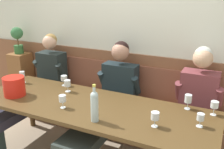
{
  "coord_description": "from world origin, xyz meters",
  "views": [
    {
      "loc": [
        1.26,
        -1.99,
        1.88
      ],
      "look_at": [
        0.08,
        0.44,
        0.97
      ],
      "focal_mm": 40.98,
      "sensor_mm": 36.0,
      "label": 1
    }
  ],
  "objects": [
    {
      "name": "potted_plant",
      "position": [
        -1.73,
        0.86,
        1.17
      ],
      "size": [
        0.18,
        0.18,
        0.4
      ],
      "color": "#2E5F2E",
      "rests_on": "corner_pedestal"
    },
    {
      "name": "wall_bench",
      "position": [
        0.0,
        0.83,
        0.28
      ],
      "size": [
        2.86,
        0.42,
        0.94
      ],
      "color": "brown",
      "rests_on": "ground"
    },
    {
      "name": "person_center_right_seat",
      "position": [
        -1.07,
        0.46,
        0.63
      ],
      "size": [
        0.48,
        1.33,
        1.29
      ],
      "color": "#283432",
      "rests_on": "ground"
    },
    {
      "name": "corner_pedestal",
      "position": [
        -1.73,
        0.86,
        0.46
      ],
      "size": [
        0.28,
        0.28,
        0.93
      ],
      "primitive_type": "cube",
      "color": "brown",
      "rests_on": "ground"
    },
    {
      "name": "wine_glass_mid_right",
      "position": [
        -1.13,
        0.29,
        0.83
      ],
      "size": [
        0.07,
        0.07,
        0.15
      ],
      "color": "silver",
      "rests_on": "dining_table"
    },
    {
      "name": "wine_glass_right_end",
      "position": [
        -0.43,
        0.3,
        0.83
      ],
      "size": [
        0.07,
        0.07,
        0.14
      ],
      "color": "silver",
      "rests_on": "dining_table"
    },
    {
      "name": "ice_bucket",
      "position": [
        -0.91,
        -0.05,
        0.84
      ],
      "size": [
        0.24,
        0.24,
        0.22
      ],
      "primitive_type": "cylinder",
      "color": "red",
      "rests_on": "dining_table"
    },
    {
      "name": "wine_glass_near_bucket",
      "position": [
        -0.22,
        -0.08,
        0.82
      ],
      "size": [
        0.07,
        0.07,
        0.14
      ],
      "color": "silver",
      "rests_on": "dining_table"
    },
    {
      "name": "person_center_left_seat",
      "position": [
        0.02,
        0.43,
        0.61
      ],
      "size": [
        0.54,
        1.33,
        1.27
      ],
      "color": "#29363A",
      "rests_on": "ground"
    },
    {
      "name": "wine_glass_by_bottle",
      "position": [
        0.73,
        -0.04,
        0.83
      ],
      "size": [
        0.07,
        0.07,
        0.14
      ],
      "color": "silver",
      "rests_on": "dining_table"
    },
    {
      "name": "wine_glass_mid_left",
      "position": [
        0.92,
        0.44,
        0.83
      ],
      "size": [
        0.07,
        0.07,
        0.15
      ],
      "color": "silver",
      "rests_on": "dining_table"
    },
    {
      "name": "room_wall_back",
      "position": [
        0.0,
        1.09,
        1.4
      ],
      "size": [
        6.8,
        0.08,
        2.8
      ],
      "primitive_type": "cube",
      "color": "silver",
      "rests_on": "ground"
    },
    {
      "name": "wine_glass_center_rear",
      "position": [
        1.08,
        0.14,
        0.81
      ],
      "size": [
        0.06,
        0.06,
        0.12
      ],
      "color": "silver",
      "rests_on": "dining_table"
    },
    {
      "name": "dining_table",
      "position": [
        0.0,
        0.1,
        0.66
      ],
      "size": [
        2.56,
        0.87,
        0.73
      ],
      "color": "#4E371C",
      "rests_on": "ground"
    },
    {
      "name": "person_left_seat",
      "position": [
        0.98,
        0.46,
        0.63
      ],
      "size": [
        0.5,
        1.33,
        1.3
      ],
      "color": "#2E303E",
      "rests_on": "ground"
    },
    {
      "name": "wine_glass_left_end",
      "position": [
        -0.59,
        0.44,
        0.82
      ],
      "size": [
        0.08,
        0.08,
        0.13
      ],
      "color": "silver",
      "rests_on": "dining_table"
    },
    {
      "name": "wine_glass_center_front",
      "position": [
        1.17,
        0.42,
        0.83
      ],
      "size": [
        0.07,
        0.07,
        0.14
      ],
      "color": "silver",
      "rests_on": "dining_table"
    },
    {
      "name": "wood_wainscot_panel",
      "position": [
        0.0,
        1.04,
        0.54
      ],
      "size": [
        6.8,
        0.03,
        1.08
      ],
      "primitive_type": "cube",
      "color": "brown",
      "rests_on": "ground"
    },
    {
      "name": "wine_bottle_clear_water",
      "position": [
        0.2,
        -0.18,
        0.88
      ],
      "size": [
        0.07,
        0.07,
        0.36
      ],
      "color": "#ADC3C5",
      "rests_on": "dining_table"
    }
  ]
}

